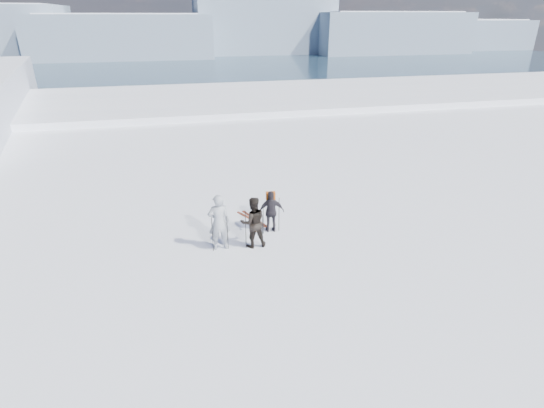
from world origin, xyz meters
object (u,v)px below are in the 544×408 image
at_px(skier_grey, 219,222).
at_px(skier_pack, 271,212).
at_px(skier_dark, 253,222).
at_px(skis_loose, 253,219).

bearing_deg(skier_grey, skier_pack, -157.33).
relative_size(skier_dark, skier_pack, 1.15).
bearing_deg(skier_grey, skier_dark, 175.44).
bearing_deg(skier_pack, skier_grey, 30.03).
relative_size(skier_pack, skis_loose, 0.96).
distance_m(skier_grey, skier_dark, 1.12).
xyz_separation_m(skier_dark, skier_pack, (0.84, 0.90, -0.11)).
bearing_deg(skis_loose, skier_grey, -127.94).
distance_m(skier_pack, skis_loose, 1.41).
xyz_separation_m(skier_pack, skis_loose, (-0.46, 1.10, -0.76)).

